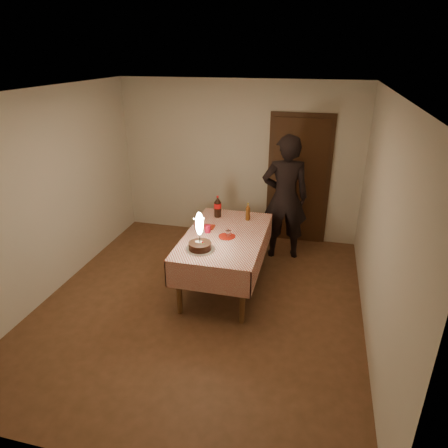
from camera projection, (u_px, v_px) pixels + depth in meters
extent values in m
cube|color=brown|center=(201.00, 304.00, 5.13)|extent=(4.00, 4.50, 0.01)
cube|color=beige|center=(239.00, 161.00, 6.61)|extent=(4.00, 0.04, 2.60)
cube|color=beige|center=(96.00, 333.00, 2.61)|extent=(4.00, 0.04, 2.60)
cube|color=beige|center=(47.00, 196.00, 5.05)|extent=(0.04, 4.50, 2.60)
cube|color=beige|center=(381.00, 227.00, 4.17)|extent=(0.04, 4.50, 2.60)
cube|color=silver|center=(195.00, 92.00, 4.09)|extent=(4.00, 4.50, 0.04)
cube|color=#472814|center=(298.00, 182.00, 6.47)|extent=(0.85, 0.05, 2.05)
sphere|color=#B28C33|center=(278.00, 183.00, 6.51)|extent=(0.06, 0.06, 0.06)
cube|color=brown|center=(225.00, 237.00, 5.23)|extent=(0.90, 1.60, 0.04)
cylinder|color=brown|center=(179.00, 288.00, 4.81)|extent=(0.07, 0.07, 0.73)
cylinder|color=brown|center=(242.00, 296.00, 4.64)|extent=(0.07, 0.07, 0.73)
cylinder|color=brown|center=(212.00, 236.00, 6.13)|extent=(0.07, 0.07, 0.73)
cylinder|color=brown|center=(262.00, 242.00, 5.96)|extent=(0.07, 0.07, 0.73)
cube|color=white|center=(225.00, 235.00, 5.22)|extent=(1.02, 1.72, 0.01)
cube|color=white|center=(207.00, 280.00, 4.53)|extent=(1.02, 0.01, 0.34)
cube|color=white|center=(238.00, 222.00, 6.05)|extent=(1.02, 0.01, 0.34)
cube|color=white|center=(189.00, 243.00, 5.40)|extent=(0.01, 1.72, 0.34)
cube|color=white|center=(263.00, 251.00, 5.18)|extent=(0.01, 1.72, 0.34)
cylinder|color=white|center=(200.00, 249.00, 4.83)|extent=(0.35, 0.35, 0.01)
cylinder|color=black|center=(200.00, 246.00, 4.81)|extent=(0.27, 0.27, 0.08)
cylinder|color=white|center=(199.00, 242.00, 4.81)|extent=(0.07, 0.07, 0.00)
sphere|color=red|center=(202.00, 242.00, 4.77)|extent=(0.02, 0.02, 0.02)
cube|color=#19721E|center=(203.00, 244.00, 4.77)|extent=(0.02, 0.01, 0.00)
cube|color=#19721E|center=(201.00, 244.00, 4.77)|extent=(0.01, 0.02, 0.00)
cylinder|color=#262628|center=(200.00, 238.00, 4.77)|extent=(0.01, 0.01, 0.12)
ellipsoid|color=#FFF2BF|center=(199.00, 224.00, 4.70)|extent=(0.09, 0.09, 0.29)
sphere|color=white|center=(200.00, 232.00, 4.74)|extent=(0.04, 0.04, 0.04)
cylinder|color=#A6170B|center=(227.00, 236.00, 5.15)|extent=(0.22, 0.22, 0.01)
cylinder|color=red|center=(207.00, 229.00, 5.26)|extent=(0.08, 0.08, 0.10)
cylinder|color=white|center=(228.00, 234.00, 5.13)|extent=(0.07, 0.07, 0.09)
cube|color=#A92A13|center=(209.00, 227.00, 5.41)|extent=(0.15, 0.15, 0.02)
cylinder|color=black|center=(218.00, 210.00, 5.73)|extent=(0.10, 0.10, 0.22)
cylinder|color=red|center=(218.00, 206.00, 5.71)|extent=(0.10, 0.10, 0.07)
cone|color=black|center=(218.00, 200.00, 5.67)|extent=(0.10, 0.10, 0.08)
cylinder|color=red|center=(218.00, 197.00, 5.65)|extent=(0.03, 0.03, 0.02)
cylinder|color=#572E0F|center=(248.00, 214.00, 5.63)|extent=(0.06, 0.06, 0.18)
cone|color=#572E0F|center=(248.00, 206.00, 5.58)|extent=(0.06, 0.06, 0.06)
cylinder|color=olive|center=(248.00, 204.00, 5.57)|extent=(0.02, 0.02, 0.02)
imported|color=black|center=(285.00, 198.00, 5.97)|extent=(0.78, 0.59, 1.92)
cube|color=black|center=(287.00, 151.00, 5.82)|extent=(0.15, 0.11, 0.10)
cylinder|color=black|center=(286.00, 150.00, 5.89)|extent=(0.09, 0.09, 0.08)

